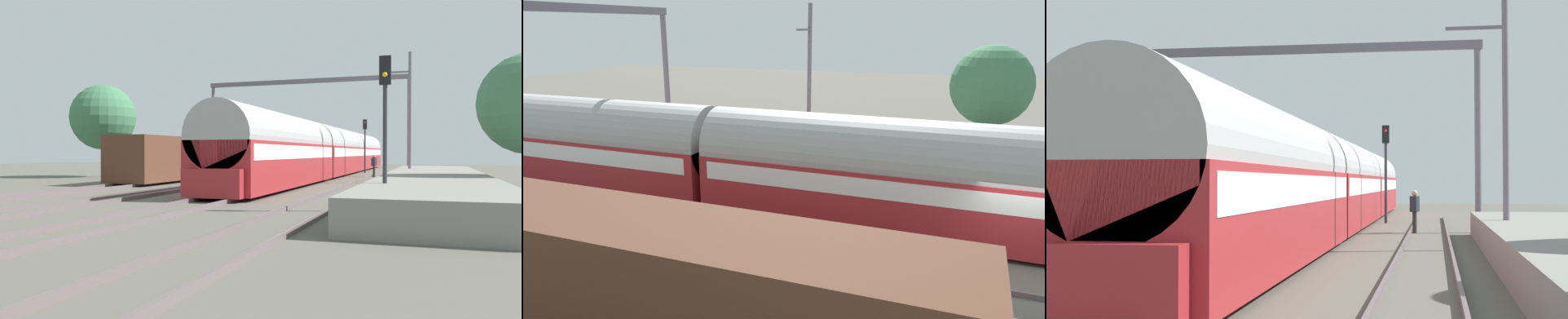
{
  "view_description": "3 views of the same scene",
  "coord_description": "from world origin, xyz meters",
  "views": [
    {
      "loc": [
        9.9,
        -22.6,
        1.87
      ],
      "look_at": [
        2.05,
        0.18,
        1.54
      ],
      "focal_mm": 34.52,
      "sensor_mm": 36.0,
      "label": 1
    },
    {
      "loc": [
        -14.53,
        1.66,
        7.03
      ],
      "look_at": [
        0.67,
        7.5,
        2.56
      ],
      "focal_mm": 33.92,
      "sensor_mm": 36.0,
      "label": 2
    },
    {
      "loc": [
        6.44,
        -15.01,
        2.05
      ],
      "look_at": [
        1.03,
        17.64,
        3.02
      ],
      "focal_mm": 53.37,
      "sensor_mm": 36.0,
      "label": 3
    }
  ],
  "objects": [
    {
      "name": "passenger_train",
      "position": [
        2.05,
        19.13,
        1.97
      ],
      "size": [
        2.93,
        49.2,
        3.82
      ],
      "color": "maroon",
      "rests_on": "ground"
    },
    {
      "name": "ground",
      "position": [
        0.0,
        0.0,
        0.0
      ],
      "size": [
        120.0,
        120.0,
        0.0
      ],
      "primitive_type": "plane",
      "color": "#5A584E"
    },
    {
      "name": "catenary_pole_east_mid",
      "position": [
        8.51,
        9.21,
        4.15
      ],
      "size": [
        1.9,
        0.2,
        8.0
      ],
      "color": "slate",
      "rests_on": "ground"
    },
    {
      "name": "tree_east_background",
      "position": [
        13.74,
        0.79,
        3.91
      ],
      "size": [
        4.25,
        4.25,
        6.04
      ],
      "color": "#4C3826",
      "rests_on": "ground"
    },
    {
      "name": "track_west",
      "position": [
        -2.05,
        0.0,
        0.08
      ],
      "size": [
        1.52,
        60.0,
        0.16
      ],
      "color": "#65575B",
      "rests_on": "ground"
    },
    {
      "name": "track_far_east",
      "position": [
        6.16,
        0.0,
        0.08
      ],
      "size": [
        1.52,
        60.0,
        0.16
      ],
      "color": "#65575B",
      "rests_on": "ground"
    },
    {
      "name": "track_east",
      "position": [
        2.05,
        0.0,
        0.08
      ],
      "size": [
        1.52,
        60.0,
        0.16
      ],
      "color": "#65575B",
      "rests_on": "ground"
    },
    {
      "name": "freight_car",
      "position": [
        -6.16,
        7.28,
        1.47
      ],
      "size": [
        2.8,
        13.0,
        2.7
      ],
      "color": "#563323",
      "rests_on": "ground"
    },
    {
      "name": "platform",
      "position": [
        9.98,
        2.0,
        0.45
      ],
      "size": [
        4.4,
        28.0,
        0.9
      ],
      "color": "gray",
      "rests_on": "ground"
    },
    {
      "name": "person_crossing",
      "position": [
        5.6,
        16.73,
        1.03
      ],
      "size": [
        0.4,
        0.47,
        1.73
      ],
      "rotation": [
        0.0,
        0.0,
        4.24
      ],
      "color": "#2F2F2F",
      "rests_on": "ground"
    },
    {
      "name": "catenary_gantry",
      "position": [
        0.0,
        17.18,
        5.92
      ],
      "size": [
        16.72,
        0.28,
        7.86
      ],
      "color": "slate",
      "rests_on": "ground"
    }
  ]
}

